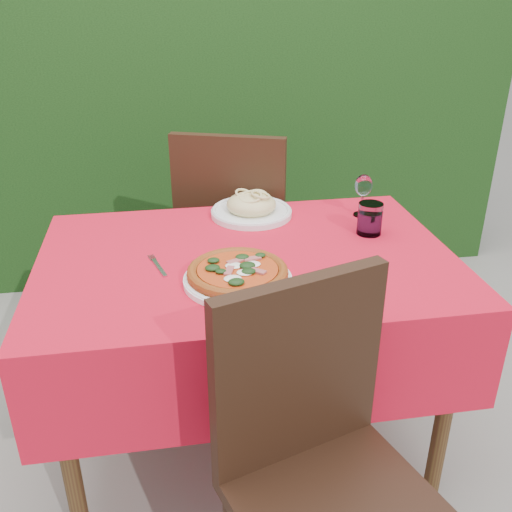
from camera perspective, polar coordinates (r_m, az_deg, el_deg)
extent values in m
plane|color=slate|center=(2.17, -0.78, -17.96)|extent=(60.00, 60.00, 0.00)
cube|color=black|center=(3.18, -5.27, 13.08)|extent=(3.20, 0.55, 1.60)
cube|color=#452F16|center=(1.75, -0.92, -0.75)|extent=(1.20, 0.80, 0.04)
cylinder|color=#452F16|center=(1.70, -18.23, -18.58)|extent=(0.05, 0.05, 0.70)
cylinder|color=#452F16|center=(1.84, 18.34, -14.57)|extent=(0.05, 0.05, 0.70)
cylinder|color=#452F16|center=(2.23, -16.13, -6.35)|extent=(0.05, 0.05, 0.70)
cylinder|color=#452F16|center=(2.34, 11.06, -4.13)|extent=(0.05, 0.05, 0.70)
cube|color=red|center=(1.81, -0.89, -4.47)|extent=(1.26, 0.86, 0.32)
cube|color=black|center=(1.32, 4.27, -11.32)|extent=(0.42, 0.17, 0.47)
cylinder|color=black|center=(1.73, 9.50, -22.73)|extent=(0.04, 0.04, 0.44)
cube|color=black|center=(2.52, -1.66, 1.80)|extent=(0.57, 0.57, 0.04)
cube|color=black|center=(2.23, -2.78, 5.90)|extent=(0.43, 0.19, 0.49)
cylinder|color=black|center=(2.77, 3.06, -1.58)|extent=(0.04, 0.04, 0.45)
cylinder|color=black|center=(2.83, -4.61, -0.96)|extent=(0.04, 0.04, 0.45)
cylinder|color=black|center=(2.44, 1.92, -5.67)|extent=(0.04, 0.04, 0.45)
cylinder|color=black|center=(2.51, -6.74, -4.84)|extent=(0.04, 0.04, 0.45)
cylinder|color=white|center=(1.58, -1.84, -2.42)|extent=(0.30, 0.30, 0.02)
cylinder|color=#B34F18|center=(1.57, -1.84, -1.84)|extent=(0.27, 0.27, 0.02)
cylinder|color=#9D1C0A|center=(1.57, -1.85, -1.39)|extent=(0.22, 0.22, 0.01)
cylinder|color=white|center=(2.03, -0.46, 4.35)|extent=(0.29, 0.29, 0.02)
ellipsoid|color=#F5E399|center=(2.02, -0.47, 5.19)|extent=(0.21, 0.21, 0.08)
cylinder|color=silver|center=(1.90, 11.32, 3.69)|extent=(0.08, 0.08, 0.11)
cylinder|color=#9BC0D2|center=(1.91, 11.27, 3.25)|extent=(0.07, 0.07, 0.07)
cylinder|color=silver|center=(2.07, 10.46, 4.09)|extent=(0.06, 0.06, 0.01)
cylinder|color=silver|center=(2.05, 10.55, 5.15)|extent=(0.01, 0.01, 0.08)
ellipsoid|color=silver|center=(2.03, 10.71, 6.97)|extent=(0.06, 0.06, 0.08)
cube|color=silver|center=(1.68, -9.65, -1.15)|extent=(0.07, 0.16, 0.00)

